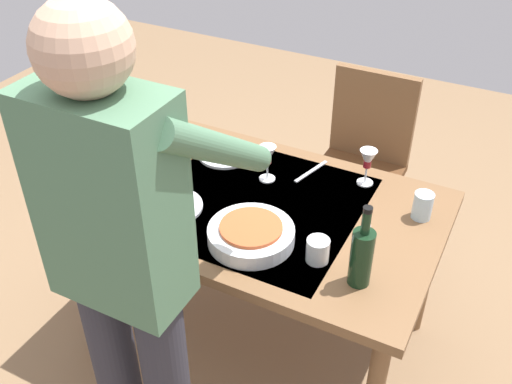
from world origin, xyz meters
name	(u,v)px	position (x,y,z in m)	size (l,w,h in m)	color
ground_plane	(256,332)	(0.00, 0.00, 0.00)	(6.00, 6.00, 0.00)	#846647
dining_table	(256,219)	(0.00, 0.00, 0.64)	(1.37, 0.86, 0.72)	brown
chair_near	(363,154)	(-0.17, -0.81, 0.53)	(0.40, 0.40, 0.91)	#523019
person_server	(126,263)	(0.04, 0.69, 0.96)	(0.42, 0.61, 1.69)	#2D2D38
wine_bottle	(362,256)	(-0.48, 0.23, 0.83)	(0.07, 0.07, 0.30)	black
wine_glass_left	(267,157)	(0.03, -0.16, 0.82)	(0.07, 0.07, 0.15)	white
wine_glass_right	(368,161)	(-0.32, -0.31, 0.82)	(0.07, 0.07, 0.15)	white
water_cup_near_left	(162,142)	(0.52, -0.15, 0.77)	(0.07, 0.07, 0.09)	silver
water_cup_near_right	(318,250)	(-0.33, 0.19, 0.76)	(0.08, 0.08, 0.09)	silver
water_cup_far_left	(423,206)	(-0.57, -0.20, 0.77)	(0.07, 0.07, 0.10)	silver
serving_bowl_pasta	(251,234)	(-0.09, 0.21, 0.75)	(0.30, 0.30, 0.07)	silver
side_bowl_salad	(130,166)	(0.54, 0.05, 0.75)	(0.18, 0.18, 0.07)	silver
dinner_plate_near	(172,206)	(0.26, 0.17, 0.73)	(0.23, 0.23, 0.01)	silver
dinner_plate_far	(225,154)	(0.27, -0.24, 0.73)	(0.23, 0.23, 0.01)	silver
table_knife	(311,171)	(-0.10, -0.29, 0.72)	(0.01, 0.20, 0.01)	silver
table_fork	(368,233)	(-0.43, -0.02, 0.72)	(0.01, 0.18, 0.01)	silver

